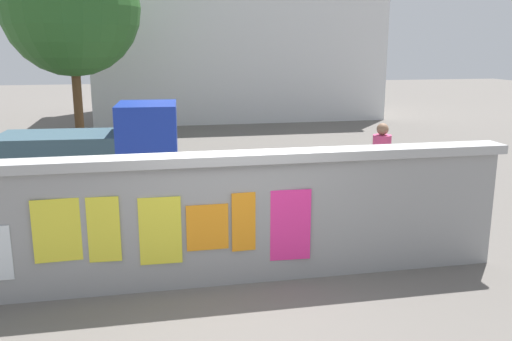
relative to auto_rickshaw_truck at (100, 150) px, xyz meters
The scene contains 8 objects.
ground 3.79m from the auto_rickshaw_truck, 56.62° to the left, with size 60.00×60.00×0.00m, color #605B56.
poster_wall 5.32m from the auto_rickshaw_truck, 67.73° to the right, with size 7.42×0.42×1.71m.
auto_rickshaw_truck is the anchor object (origin of this frame).
motorcycle 3.91m from the auto_rickshaw_truck, 20.87° to the right, with size 1.87×0.68×0.87m.
bicycle_near 3.96m from the auto_rickshaw_truck, 58.85° to the right, with size 1.67×0.54×0.95m.
person_walking 5.70m from the auto_rickshaw_truck, 23.30° to the right, with size 0.48×0.48×1.62m.
tree_roadside 6.75m from the auto_rickshaw_truck, 100.15° to the left, with size 4.03×4.03×6.11m.
building_background 13.37m from the auto_rickshaw_truck, 68.63° to the left, with size 11.81×6.38×6.36m.
Camera 1 is at (-1.06, -6.59, 3.03)m, focal length 38.17 mm.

